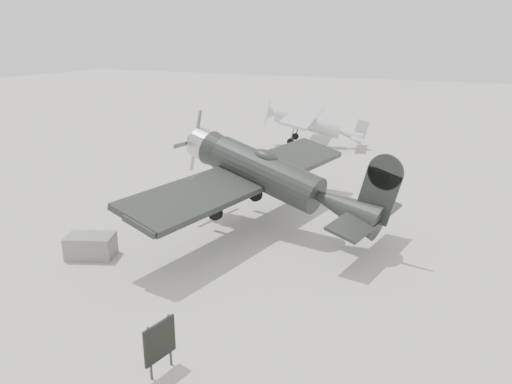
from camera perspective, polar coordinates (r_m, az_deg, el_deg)
ground at (r=19.68m, az=2.22°, el=-6.65°), size 160.00×160.00×0.00m
lowwing_monoplane at (r=20.87m, az=2.27°, el=1.58°), size 9.85×13.71×4.40m
highwing_monoplane at (r=37.71m, az=6.38°, el=8.03°), size 7.61×10.66×3.01m
equipment_block at (r=19.97m, az=-18.36°, el=-5.87°), size 2.02×1.66×0.87m
sign_board at (r=13.00m, az=-10.95°, el=-16.45°), size 0.25×1.00×1.46m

